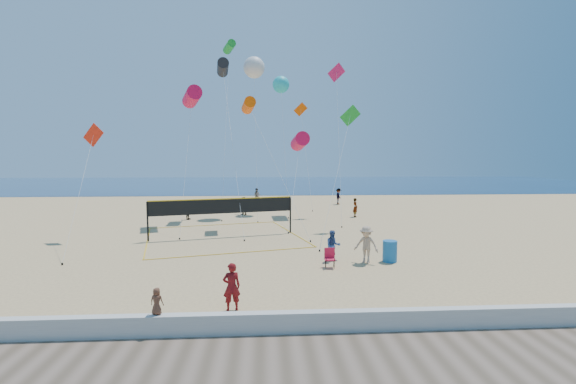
{
  "coord_description": "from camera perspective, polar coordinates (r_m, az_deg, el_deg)",
  "views": [
    {
      "loc": [
        0.46,
        -13.41,
        4.89
      ],
      "look_at": [
        1.39,
        2.0,
        3.54
      ],
      "focal_mm": 24.0,
      "sensor_mm": 36.0,
      "label": 1
    }
  ],
  "objects": [
    {
      "name": "bystander_b",
      "position": [
        18.51,
        11.52,
        -7.63
      ],
      "size": [
        1.3,
        1.14,
        1.75
      ],
      "primitive_type": "imported",
      "rotation": [
        0.0,
        0.0,
        -0.54
      ],
      "color": "tan",
      "rests_on": "ground"
    },
    {
      "name": "far_person_0",
      "position": [
        31.83,
        -14.62,
        -2.69
      ],
      "size": [
        0.67,
        0.92,
        1.45
      ],
      "primitive_type": "imported",
      "rotation": [
        0.0,
        0.0,
        1.16
      ],
      "color": "gray",
      "rests_on": "ground"
    },
    {
      "name": "woman",
      "position": [
        12.84,
        -8.35,
        -13.71
      ],
      "size": [
        0.64,
        0.5,
        1.56
      ],
      "primitive_type": "imported",
      "rotation": [
        0.0,
        0.0,
        3.39
      ],
      "color": "maroon",
      "rests_on": "ground"
    },
    {
      "name": "toddler",
      "position": [
        11.57,
        -18.87,
        -15.05
      ],
      "size": [
        0.4,
        0.29,
        0.75
      ],
      "primitive_type": "imported",
      "rotation": [
        0.0,
        0.0,
        2.99
      ],
      "color": "brown",
      "rests_on": "seawall"
    },
    {
      "name": "boardwalk",
      "position": [
        9.73,
        -6.3,
        -25.08
      ],
      "size": [
        32.0,
        3.6,
        0.03
      ],
      "primitive_type": "cube",
      "color": "brown",
      "rests_on": "ground"
    },
    {
      "name": "kite_9",
      "position": [
        40.12,
        2.0,
        11.18
      ],
      "size": [
        1.46,
        5.1,
        10.67
      ],
      "rotation": [
        0.0,
        0.0,
        0.15
      ],
      "color": "#FB5202",
      "rests_on": "ground"
    },
    {
      "name": "kite_10",
      "position": [
        33.01,
        1.77,
        7.49
      ],
      "size": [
        2.23,
        9.64,
        7.12
      ],
      "rotation": [
        0.0,
        0.0,
        0.09
      ],
      "color": "#DC0E40",
      "rests_on": "ground"
    },
    {
      "name": "far_person_3",
      "position": [
        42.99,
        -4.61,
        -0.5
      ],
      "size": [
        0.83,
        0.68,
        1.58
      ],
      "primitive_type": "imported",
      "rotation": [
        0.0,
        0.0,
        -0.12
      ],
      "color": "gray",
      "rests_on": "ground"
    },
    {
      "name": "kite_5",
      "position": [
        34.62,
        7.24,
        16.04
      ],
      "size": [
        1.7,
        7.47,
        13.18
      ],
      "rotation": [
        0.0,
        0.0,
        0.43
      ],
      "color": "#E21B55",
      "rests_on": "ground"
    },
    {
      "name": "kite_8",
      "position": [
        40.87,
        -8.68,
        20.46
      ],
      "size": [
        1.46,
        10.36,
        16.39
      ],
      "rotation": [
        0.0,
        0.0,
        0.37
      ],
      "color": "green",
      "rests_on": "ground"
    },
    {
      "name": "kite_7",
      "position": [
        36.15,
        -1.05,
        15.62
      ],
      "size": [
        1.95,
        5.4,
        12.32
      ],
      "rotation": [
        0.0,
        0.0,
        0.35
      ],
      "color": "#1FB5C0",
      "rests_on": "ground"
    },
    {
      "name": "seawall",
      "position": [
        11.39,
        -5.79,
        -18.79
      ],
      "size": [
        32.0,
        0.3,
        0.6
      ],
      "primitive_type": "cube",
      "color": "silver",
      "rests_on": "ground"
    },
    {
      "name": "kite_3",
      "position": [
        25.83,
        -27.06,
        6.67
      ],
      "size": [
        1.74,
        6.43,
        7.02
      ],
      "rotation": [
        0.0,
        0.0,
        -0.12
      ],
      "color": "red",
      "rests_on": "ground"
    },
    {
      "name": "far_person_4",
      "position": [
        41.4,
        7.52,
        -0.64
      ],
      "size": [
        1.04,
        1.28,
        1.72
      ],
      "primitive_type": "imported",
      "rotation": [
        0.0,
        0.0,
        1.15
      ],
      "color": "gray",
      "rests_on": "ground"
    },
    {
      "name": "volleyball_net",
      "position": [
        24.3,
        -9.63,
        -2.72
      ],
      "size": [
        10.96,
        10.86,
        2.42
      ],
      "rotation": [
        0.0,
        0.0,
        0.25
      ],
      "color": "black",
      "rests_on": "ground"
    },
    {
      "name": "kite_6",
      "position": [
        34.81,
        -5.05,
        17.89
      ],
      "size": [
        2.21,
        5.91,
        13.59
      ],
      "rotation": [
        0.0,
        0.0,
        -0.24
      ],
      "color": "silver",
      "rests_on": "ground"
    },
    {
      "name": "bystander_a",
      "position": [
        18.6,
        6.67,
        -7.93
      ],
      "size": [
        0.74,
        0.59,
        1.48
      ],
      "primitive_type": "imported",
      "rotation": [
        0.0,
        0.0,
        0.04
      ],
      "color": "#31497C",
      "rests_on": "ground"
    },
    {
      "name": "kite_0",
      "position": [
        29.95,
        -14.04,
        13.51
      ],
      "size": [
        1.9,
        7.29,
        10.11
      ],
      "rotation": [
        0.0,
        0.0,
        0.35
      ],
      "color": "#DC0E40",
      "rests_on": "ground"
    },
    {
      "name": "kite_4",
      "position": [
        26.82,
        8.98,
        10.1
      ],
      "size": [
        3.84,
        6.92,
        8.59
      ],
      "rotation": [
        0.0,
        0.0,
        0.29
      ],
      "color": "green",
      "rests_on": "ground"
    },
    {
      "name": "kite_1",
      "position": [
        33.34,
        -9.63,
        17.7
      ],
      "size": [
        2.79,
        10.97,
        12.88
      ],
      "rotation": [
        0.0,
        0.0,
        0.14
      ],
      "color": "black",
      "rests_on": "ground"
    },
    {
      "name": "trash_barrel",
      "position": [
        19.07,
        14.85,
        -8.48
      ],
      "size": [
        0.87,
        0.87,
        1.0
      ],
      "primitive_type": "cylinder",
      "rotation": [
        0.0,
        0.0,
        0.37
      ],
      "color": "#1961A4",
      "rests_on": "ground"
    },
    {
      "name": "ground",
      "position": [
        14.28,
        -5.27,
        -15.04
      ],
      "size": [
        120.0,
        120.0,
        0.0
      ],
      "primitive_type": "plane",
      "color": "tan",
      "rests_on": "ground"
    },
    {
      "name": "ocean",
      "position": [
        75.57,
        -3.78,
        1.28
      ],
      "size": [
        140.0,
        50.0,
        0.03
      ],
      "primitive_type": "cube",
      "color": "#10284E",
      "rests_on": "ground"
    },
    {
      "name": "kite_2",
      "position": [
        27.65,
        -5.85,
        12.62
      ],
      "size": [
        4.37,
        6.33,
        9.11
      ],
      "rotation": [
        0.0,
        0.0,
        0.17
      ],
      "color": "#FB5202",
      "rests_on": "ground"
    },
    {
      "name": "far_person_2",
      "position": [
        32.73,
        9.94,
        -2.28
      ],
      "size": [
        0.45,
        0.62,
        1.58
      ],
      "primitive_type": "imported",
      "rotation": [
        0.0,
        0.0,
        1.71
      ],
      "color": "gray",
      "rests_on": "ground"
    },
    {
      "name": "camp_chair",
      "position": [
        17.61,
        6.19,
        -9.52
      ],
      "size": [
        0.5,
        0.61,
        0.96
      ],
      "rotation": [
        0.0,
        0.0,
        -0.08
      ],
      "color": "red",
      "rests_on": "ground"
    },
    {
      "name": "far_person_1",
      "position": [
        33.66,
        -6.58,
        -2.05
      ],
      "size": [
        1.34,
        1.36,
        1.57
      ],
      "primitive_type": "imported",
      "rotation": [
        0.0,
        0.0,
        -0.8
      ],
      "color": "gray",
      "rests_on": "ground"
    }
  ]
}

